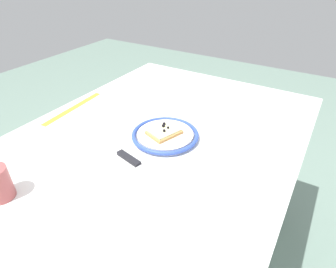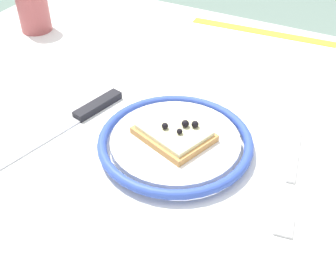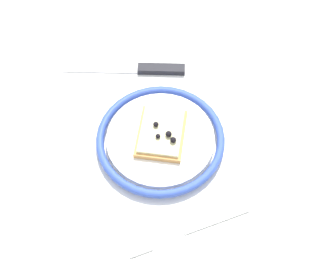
# 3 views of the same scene
# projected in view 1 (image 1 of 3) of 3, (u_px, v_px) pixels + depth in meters

# --- Properties ---
(ground_plane) EXTENTS (6.00, 6.00, 0.00)m
(ground_plane) POSITION_uv_depth(u_px,v_px,m) (162.00, 260.00, 1.34)
(ground_plane) COLOR slate
(dining_table) EXTENTS (1.17, 0.89, 0.72)m
(dining_table) POSITION_uv_depth(u_px,v_px,m) (159.00, 151.00, 0.99)
(dining_table) COLOR white
(dining_table) RESTS_ON ground_plane
(plate) EXTENTS (0.22, 0.22, 0.02)m
(plate) POSITION_uv_depth(u_px,v_px,m) (165.00, 135.00, 0.93)
(plate) COLOR white
(plate) RESTS_ON dining_table
(pizza_slice_near) EXTENTS (0.12, 0.11, 0.03)m
(pizza_slice_near) POSITION_uv_depth(u_px,v_px,m) (164.00, 132.00, 0.92)
(pizza_slice_near) COLOR tan
(pizza_slice_near) RESTS_ON plate
(knife) EXTENTS (0.07, 0.24, 0.01)m
(knife) POSITION_uv_depth(u_px,v_px,m) (135.00, 163.00, 0.81)
(knife) COLOR silver
(knife) RESTS_ON dining_table
(fork) EXTENTS (0.05, 0.20, 0.00)m
(fork) POSITION_uv_depth(u_px,v_px,m) (185.00, 116.00, 1.05)
(fork) COLOR silver
(fork) RESTS_ON dining_table
(measuring_tape) EXTENTS (0.31, 0.05, 0.00)m
(measuring_tape) POSITION_uv_depth(u_px,v_px,m) (73.00, 108.00, 1.11)
(measuring_tape) COLOR yellow
(measuring_tape) RESTS_ON dining_table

